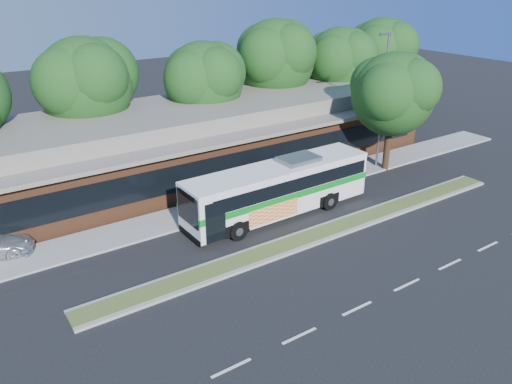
% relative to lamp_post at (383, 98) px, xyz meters
% --- Properties ---
extents(ground, '(120.00, 120.00, 0.00)m').
position_rel_lamp_post_xyz_m(ground, '(-9.56, -6.00, -4.90)').
color(ground, black).
rests_on(ground, ground).
extents(median_strip, '(26.00, 1.10, 0.15)m').
position_rel_lamp_post_xyz_m(median_strip, '(-9.56, -5.40, -4.83)').
color(median_strip, '#465A26').
rests_on(median_strip, ground).
extents(sidewalk, '(44.00, 2.60, 0.12)m').
position_rel_lamp_post_xyz_m(sidewalk, '(-9.56, 0.40, -4.84)').
color(sidewalk, gray).
rests_on(sidewalk, ground).
extents(plaza_building, '(33.20, 11.20, 4.45)m').
position_rel_lamp_post_xyz_m(plaza_building, '(-9.56, 6.99, -2.77)').
color(plaza_building, brown).
rests_on(plaza_building, ground).
extents(lamp_post, '(0.93, 0.18, 9.07)m').
position_rel_lamp_post_xyz_m(lamp_post, '(0.00, 0.00, 0.00)').
color(lamp_post, slate).
rests_on(lamp_post, ground).
extents(tree_bg_b, '(6.69, 6.00, 9.00)m').
position_rel_lamp_post_xyz_m(tree_bg_b, '(-16.13, 10.14, 1.24)').
color(tree_bg_b, black).
rests_on(tree_bg_b, ground).
extents(tree_bg_c, '(6.24, 5.60, 8.26)m').
position_rel_lamp_post_xyz_m(tree_bg_c, '(-8.16, 9.13, 0.69)').
color(tree_bg_c, black).
rests_on(tree_bg_c, ground).
extents(tree_bg_d, '(6.91, 6.20, 9.37)m').
position_rel_lamp_post_xyz_m(tree_bg_d, '(-1.12, 10.15, 1.52)').
color(tree_bg_d, black).
rests_on(tree_bg_d, ground).
extents(tree_bg_e, '(6.47, 5.80, 8.50)m').
position_rel_lamp_post_xyz_m(tree_bg_e, '(4.85, 9.14, 0.84)').
color(tree_bg_e, black).
rests_on(tree_bg_e, ground).
extents(tree_bg_f, '(6.69, 6.00, 8.92)m').
position_rel_lamp_post_xyz_m(tree_bg_f, '(10.87, 10.14, 1.16)').
color(tree_bg_f, black).
rests_on(tree_bg_f, ground).
extents(transit_bus, '(11.32, 2.80, 3.16)m').
position_rel_lamp_post_xyz_m(transit_bus, '(-10.07, -2.20, -3.14)').
color(transit_bus, silver).
rests_on(transit_bus, ground).
extents(sidewalk_tree, '(6.05, 5.43, 7.97)m').
position_rel_lamp_post_xyz_m(sidewalk_tree, '(0.57, -0.57, 0.48)').
color(sidewalk_tree, black).
rests_on(sidewalk_tree, ground).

